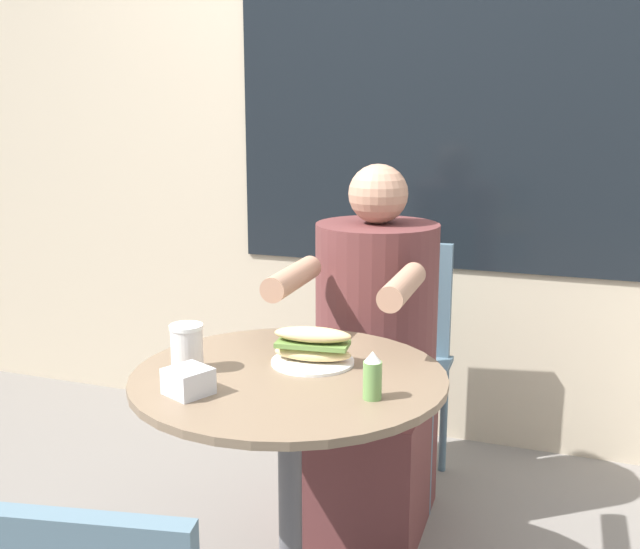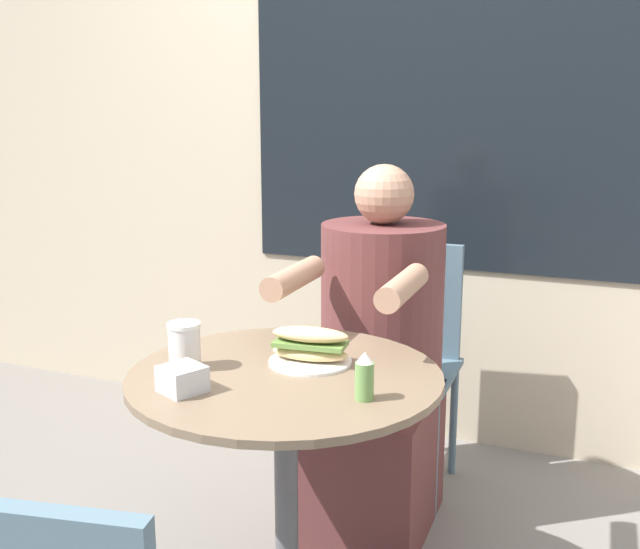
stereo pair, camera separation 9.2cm
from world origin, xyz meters
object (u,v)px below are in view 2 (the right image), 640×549
sandwich_on_plate (310,348)px  condiment_bottle (365,377)px  seated_diner (377,378)px  drink_cup (185,346)px  diner_chair (407,341)px  cafe_table (286,443)px

sandwich_on_plate → condiment_bottle: size_ratio=1.91×
seated_diner → drink_cup: 0.76m
diner_chair → seated_diner: 0.35m
sandwich_on_plate → drink_cup: size_ratio=1.80×
seated_diner → sandwich_on_plate: bearing=86.4°
diner_chair → condiment_bottle: bearing=98.9°
sandwich_on_plate → drink_cup: (-0.27, -0.16, 0.02)m
seated_diner → sandwich_on_plate: (-0.01, -0.50, 0.25)m
cafe_table → drink_cup: size_ratio=6.60×
cafe_table → sandwich_on_plate: sandwich_on_plate is taller
cafe_table → diner_chair: (0.04, 0.94, -0.01)m
drink_cup → condiment_bottle: (0.48, -0.02, -0.01)m
cafe_table → drink_cup: drink_cup is taller
condiment_bottle → sandwich_on_plate: bearing=139.7°
sandwich_on_plate → seated_diner: bearing=88.3°
cafe_table → diner_chair: bearing=87.6°
diner_chair → sandwich_on_plate: bearing=87.4°
seated_diner → sandwich_on_plate: 0.56m
diner_chair → condiment_bottle: 1.07m
cafe_table → condiment_bottle: condiment_bottle is taller
seated_diner → drink_cup: (-0.28, -0.66, 0.27)m
seated_diner → sandwich_on_plate: seated_diner is taller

